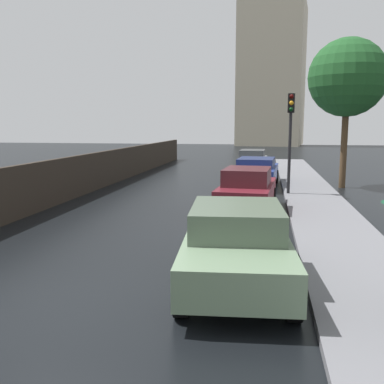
{
  "coord_description": "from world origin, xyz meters",
  "views": [
    {
      "loc": [
        3.24,
        -6.08,
        2.89
      ],
      "look_at": [
        1.1,
        6.48,
        0.92
      ],
      "focal_mm": 40.71,
      "sensor_mm": 36.0,
      "label": 1
    }
  ],
  "objects_px": {
    "car_green_near_kerb": "(237,244)",
    "car_blue_far_lane": "(256,171)",
    "street_tree_near": "(348,78)",
    "car_maroon_mid_road": "(247,190)",
    "traffic_light": "(291,124)",
    "car_grey_behind_camera": "(253,160)"
  },
  "relations": [
    {
      "from": "car_green_near_kerb",
      "to": "car_blue_far_lane",
      "type": "height_order",
      "value": "car_green_near_kerb"
    },
    {
      "from": "car_green_near_kerb",
      "to": "street_tree_near",
      "type": "bearing_deg",
      "value": 68.82
    },
    {
      "from": "car_green_near_kerb",
      "to": "car_maroon_mid_road",
      "type": "relative_size",
      "value": 1.0
    },
    {
      "from": "car_green_near_kerb",
      "to": "street_tree_near",
      "type": "height_order",
      "value": "street_tree_near"
    },
    {
      "from": "car_green_near_kerb",
      "to": "street_tree_near",
      "type": "xyz_separation_m",
      "value": [
        3.99,
        13.33,
        4.21
      ]
    },
    {
      "from": "street_tree_near",
      "to": "traffic_light",
      "type": "bearing_deg",
      "value": -130.29
    },
    {
      "from": "traffic_light",
      "to": "street_tree_near",
      "type": "bearing_deg",
      "value": 49.71
    },
    {
      "from": "car_maroon_mid_road",
      "to": "car_blue_far_lane",
      "type": "distance_m",
      "value": 6.26
    },
    {
      "from": "car_grey_behind_camera",
      "to": "traffic_light",
      "type": "relative_size",
      "value": 1.01
    },
    {
      "from": "car_grey_behind_camera",
      "to": "street_tree_near",
      "type": "relative_size",
      "value": 0.6
    },
    {
      "from": "car_grey_behind_camera",
      "to": "car_blue_far_lane",
      "type": "relative_size",
      "value": 0.88
    },
    {
      "from": "car_green_near_kerb",
      "to": "street_tree_near",
      "type": "distance_m",
      "value": 14.54
    },
    {
      "from": "car_grey_behind_camera",
      "to": "car_maroon_mid_road",
      "type": "bearing_deg",
      "value": -86.63
    },
    {
      "from": "car_maroon_mid_road",
      "to": "car_blue_far_lane",
      "type": "xyz_separation_m",
      "value": [
        0.15,
        6.26,
        -0.03
      ]
    },
    {
      "from": "car_maroon_mid_road",
      "to": "car_grey_behind_camera",
      "type": "xyz_separation_m",
      "value": [
        -0.24,
        12.81,
        -0.04
      ]
    },
    {
      "from": "car_green_near_kerb",
      "to": "street_tree_near",
      "type": "relative_size",
      "value": 0.62
    },
    {
      "from": "car_maroon_mid_road",
      "to": "traffic_light",
      "type": "xyz_separation_m",
      "value": [
        1.5,
        3.55,
        2.14
      ]
    },
    {
      "from": "car_green_near_kerb",
      "to": "car_grey_behind_camera",
      "type": "distance_m",
      "value": 19.54
    },
    {
      "from": "car_blue_far_lane",
      "to": "street_tree_near",
      "type": "height_order",
      "value": "street_tree_near"
    },
    {
      "from": "car_blue_far_lane",
      "to": "traffic_light",
      "type": "height_order",
      "value": "traffic_light"
    },
    {
      "from": "car_grey_behind_camera",
      "to": "car_blue_far_lane",
      "type": "height_order",
      "value": "car_grey_behind_camera"
    },
    {
      "from": "traffic_light",
      "to": "street_tree_near",
      "type": "relative_size",
      "value": 0.59
    }
  ]
}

